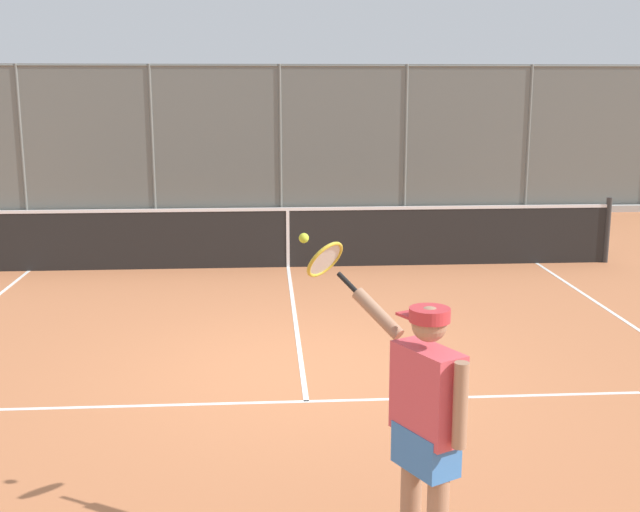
{
  "coord_description": "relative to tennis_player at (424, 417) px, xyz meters",
  "views": [
    {
      "loc": [
        0.35,
        7.77,
        2.86
      ],
      "look_at": [
        -0.23,
        -0.67,
        1.05
      ],
      "focal_mm": 45.15,
      "sensor_mm": 36.0,
      "label": 1
    }
  ],
  "objects": [
    {
      "name": "court_line_markings",
      "position": [
        0.56,
        -2.31,
        -0.94
      ],
      "size": [
        8.18,
        10.2,
        0.01
      ],
      "color": "white",
      "rests_on": "ground"
    },
    {
      "name": "fence_backdrop",
      "position": [
        0.56,
        -14.18,
        0.66
      ],
      "size": [
        19.79,
        1.37,
        3.29
      ],
      "color": "slate",
      "rests_on": "ground"
    },
    {
      "name": "ground_plane",
      "position": [
        0.56,
        -3.41,
        -0.95
      ],
      "size": [
        60.0,
        60.0,
        0.0
      ],
      "primitive_type": "plane",
      "color": "#B76B42"
    },
    {
      "name": "tennis_net",
      "position": [
        0.56,
        -8.18,
        -0.45
      ],
      "size": [
        10.5,
        0.09,
        1.07
      ],
      "color": "#2D2D2D",
      "rests_on": "ground"
    },
    {
      "name": "tennis_player",
      "position": [
        0.0,
        0.0,
        0.0
      ],
      "size": [
        0.92,
        1.12,
        1.91
      ],
      "rotation": [
        0.0,
        0.0,
        -1.09
      ],
      "color": "silver",
      "rests_on": "ground"
    }
  ]
}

